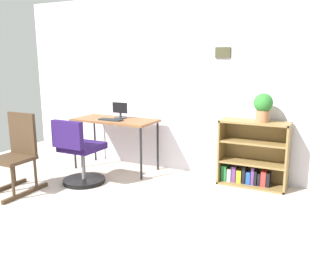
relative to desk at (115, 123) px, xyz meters
name	(u,v)px	position (x,y,z in m)	size (l,w,h in m)	color
ground_plane	(87,237)	(0.88, -1.74, -0.66)	(6.24, 6.24, 0.00)	#B4A69A
wall_back	(186,85)	(0.88, 0.41, 0.52)	(5.20, 0.12, 2.36)	silver
desk	(115,123)	(0.00, 0.00, 0.00)	(1.16, 0.54, 0.71)	brown
monitor	(120,111)	(0.02, 0.10, 0.15)	(0.23, 0.18, 0.22)	#262628
keyboard	(111,120)	(0.01, -0.11, 0.07)	(0.33, 0.12, 0.02)	black
office_chair	(80,156)	(-0.05, -0.71, -0.30)	(0.52, 0.55, 0.82)	black
rocking_chair	(17,153)	(-0.56, -1.19, -0.20)	(0.42, 0.64, 0.91)	#412F1E
bookshelf_low	(253,157)	(1.85, 0.21, -0.31)	(0.82, 0.30, 0.80)	olive
potted_plant_on_shelf	(263,106)	(1.96, 0.16, 0.33)	(0.22, 0.22, 0.34)	#9E6642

